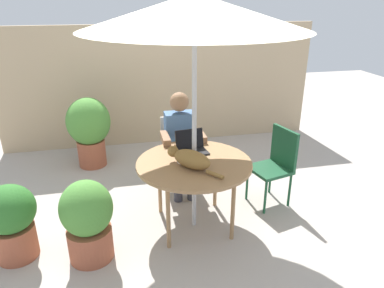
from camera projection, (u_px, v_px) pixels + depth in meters
The scene contains 12 objects.
ground_plane at pixel (194, 224), 3.77m from camera, with size 14.00×14.00×0.00m, color #ADA399.
fence_back at pixel (161, 85), 5.59m from camera, with size 4.89×0.08×1.84m, color tan.
patio_table at pixel (194, 167), 3.51m from camera, with size 1.13×1.13×0.73m.
patio_umbrella at pixel (195, 12), 2.96m from camera, with size 1.97×1.97×2.25m.
chair_occupied at pixel (179, 147), 4.37m from camera, with size 0.40×0.40×0.88m.
chair_empty at pixel (276, 161), 4.01m from camera, with size 0.49×0.49×0.88m.
person_seated at pixel (181, 139), 4.16m from camera, with size 0.48×0.48×1.22m.
laptop at pixel (191, 145), 3.72m from camera, with size 0.33×0.29×0.21m.
cat at pixel (190, 159), 3.37m from camera, with size 0.44×0.54×0.17m.
potted_plant_near_fence at pixel (89, 128), 4.88m from camera, with size 0.59×0.59×0.98m.
potted_plant_by_chair at pixel (11, 220), 3.17m from camera, with size 0.46×0.46×0.72m.
potted_plant_corner at pixel (88, 219), 3.15m from camera, with size 0.46×0.46×0.78m.
Camera 1 is at (-0.68, -3.08, 2.24)m, focal length 33.51 mm.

